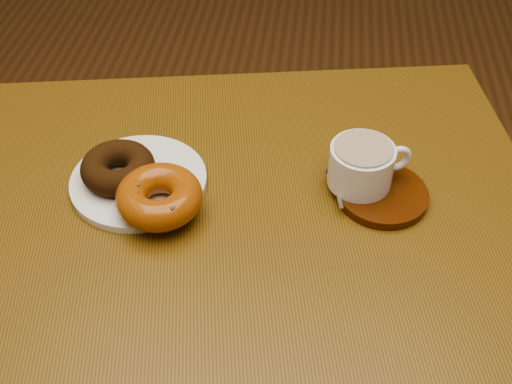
# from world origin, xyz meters

# --- Properties ---
(cafe_table) EXTENTS (0.99, 0.82, 0.83)m
(cafe_table) POSITION_xyz_m (0.18, 0.12, 0.70)
(cafe_table) COLOR brown
(cafe_table) RESTS_ON ground
(donut_plate) EXTENTS (0.24, 0.24, 0.01)m
(donut_plate) POSITION_xyz_m (0.02, 0.14, 0.84)
(donut_plate) COLOR white
(donut_plate) RESTS_ON cafe_table
(donut_cinnamon) EXTENTS (0.15, 0.15, 0.04)m
(donut_cinnamon) POSITION_xyz_m (-0.01, 0.14, 0.86)
(donut_cinnamon) COLOR black
(donut_cinnamon) RESTS_ON donut_plate
(donut_caramel) EXTENTS (0.15, 0.15, 0.05)m
(donut_caramel) POSITION_xyz_m (0.06, 0.08, 0.87)
(donut_caramel) COLOR #964A10
(donut_caramel) RESTS_ON donut_plate
(saucer) EXTENTS (0.16, 0.16, 0.01)m
(saucer) POSITION_xyz_m (0.38, 0.15, 0.84)
(saucer) COLOR #3D1B08
(saucer) RESTS_ON cafe_table
(coffee_cup) EXTENTS (0.12, 0.09, 0.07)m
(coffee_cup) POSITION_xyz_m (0.35, 0.17, 0.88)
(coffee_cup) COLOR white
(coffee_cup) RESTS_ON saucer
(teaspoon) EXTENTS (0.03, 0.09, 0.01)m
(teaspoon) POSITION_xyz_m (0.31, 0.17, 0.85)
(teaspoon) COLOR silver
(teaspoon) RESTS_ON saucer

